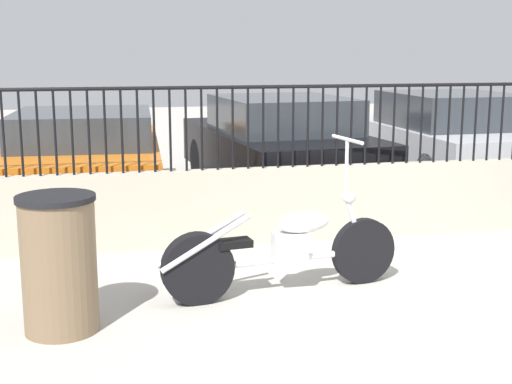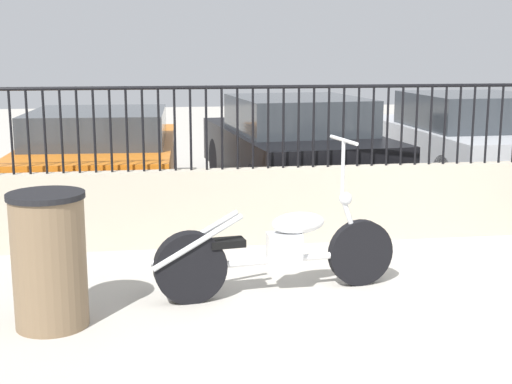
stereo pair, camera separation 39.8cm
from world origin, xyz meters
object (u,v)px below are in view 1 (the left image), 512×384
object	(u,v)px
motorcycle_white	(273,251)
car_orange	(85,156)
trash_bin	(59,264)
car_black	(279,145)
car_silver	(445,137)

from	to	relation	value
motorcycle_white	car_orange	bearing A→B (deg)	104.02
trash_bin	car_black	distance (m)	5.20
trash_bin	car_black	world-z (taller)	car_black
car_silver	trash_bin	bearing A→B (deg)	130.40
trash_bin	car_silver	bearing A→B (deg)	41.77
car_black	trash_bin	bearing A→B (deg)	143.28
car_silver	motorcycle_white	bearing A→B (deg)	138.26
car_black	car_silver	xyz separation A→B (m)	(2.63, 0.29, -0.00)
motorcycle_white	trash_bin	xyz separation A→B (m)	(-1.65, -0.44, 0.13)
car_black	car_silver	world-z (taller)	car_silver
motorcycle_white	trash_bin	world-z (taller)	motorcycle_white
car_orange	trash_bin	bearing A→B (deg)	-178.56
car_black	motorcycle_white	bearing A→B (deg)	159.98
motorcycle_white	trash_bin	distance (m)	1.72
car_black	car_silver	size ratio (longest dim) A/B	1.02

